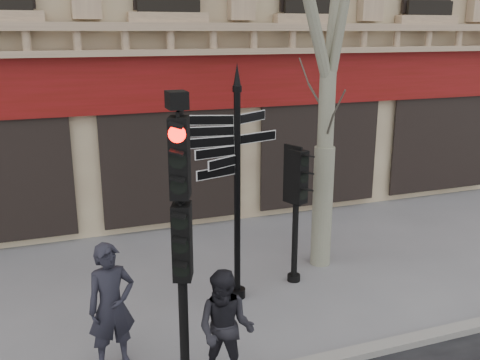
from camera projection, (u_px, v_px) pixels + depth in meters
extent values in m
plane|color=slate|center=(243.00, 327.00, 8.92)|extent=(80.00, 80.00, 0.00)
cube|color=#5F1009|center=(170.00, 83.00, 12.36)|extent=(28.00, 0.25, 1.30)
cube|color=#947660|center=(171.00, 40.00, 11.89)|extent=(28.00, 0.35, 0.74)
cylinder|color=black|center=(237.00, 200.00, 9.41)|extent=(0.12, 0.12, 3.78)
cylinder|color=black|center=(237.00, 293.00, 9.89)|extent=(0.29, 0.29, 0.17)
cone|color=black|center=(237.00, 74.00, 8.82)|extent=(0.13, 0.13, 0.38)
cylinder|color=black|center=(182.00, 261.00, 6.95)|extent=(0.13, 0.13, 3.74)
cube|color=black|center=(181.00, 240.00, 6.87)|extent=(0.53, 0.46, 1.01)
cube|color=black|center=(179.00, 157.00, 6.58)|extent=(0.53, 0.46, 1.01)
sphere|color=#FF0C05|center=(178.00, 135.00, 6.50)|extent=(0.21, 0.21, 0.21)
cube|color=black|center=(177.00, 100.00, 6.39)|extent=(0.33, 0.36, 0.21)
cylinder|color=black|center=(296.00, 217.00, 10.21)|extent=(0.13, 0.13, 2.65)
cylinder|color=black|center=(294.00, 277.00, 10.55)|extent=(0.28, 0.28, 0.15)
cube|color=black|center=(297.00, 176.00, 9.99)|extent=(0.53, 0.45, 1.01)
cylinder|color=gray|center=(322.00, 207.00, 11.01)|extent=(0.41, 0.41, 2.53)
cylinder|color=gray|center=(326.00, 112.00, 10.49)|extent=(0.32, 0.32, 1.61)
imported|color=#20202B|center=(111.00, 306.00, 7.65)|extent=(0.77, 0.57, 1.91)
imported|color=black|center=(226.00, 329.00, 7.26)|extent=(1.04, 0.99, 1.69)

